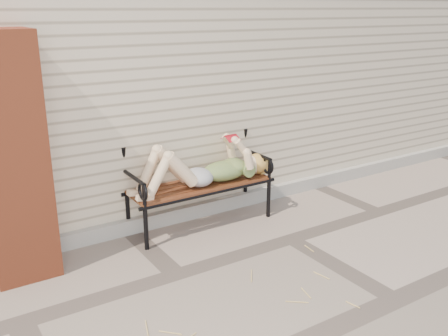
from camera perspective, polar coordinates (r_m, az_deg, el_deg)
ground at (r=4.93m, az=7.66°, el=-8.05°), size 80.00×80.00×0.00m
house_wall at (r=7.02m, az=-8.08°, el=12.46°), size 8.00×4.00×3.00m
foundation_strip at (r=5.61m, az=1.32°, el=-3.76°), size 8.00×0.10×0.15m
brick_pillar at (r=4.30m, az=-23.13°, el=0.98°), size 0.50×0.50×2.00m
garden_bench at (r=5.09m, az=-3.28°, el=-0.03°), size 1.61×0.64×1.04m
reading_woman at (r=4.98m, az=-2.44°, el=0.00°), size 1.51×0.34×0.48m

